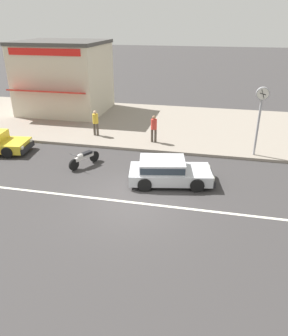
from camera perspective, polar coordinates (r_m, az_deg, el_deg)
The scene contains 9 objects.
ground_plane at distance 13.14m, azimuth -1.65°, elevation -6.06°, with size 160.00×160.00×0.00m, color #383535.
lane_centre_stripe at distance 13.13m, azimuth -1.65°, elevation -6.05°, with size 50.40×0.14×0.01m, color silver.
kerb_strip at distance 22.52m, azimuth 4.81°, elevation 7.47°, with size 68.00×10.00×0.15m, color gray.
hatchback_silver_1 at distance 14.45m, azimuth 4.08°, elevation -0.44°, with size 3.93×2.34×1.10m.
motorcycle_0 at distance 16.41m, azimuth -10.41°, elevation 1.73°, with size 1.00×1.76×0.80m.
street_clock at distance 17.44m, azimuth 19.69°, elevation 10.18°, with size 0.63×0.22×3.52m.
pedestrian_near_clock at distance 20.15m, azimuth -8.45°, elevation 8.07°, with size 0.34×0.34×1.53m.
pedestrian_mid_kerb at distance 18.79m, azimuth 1.73°, elevation 7.17°, with size 0.34×0.34×1.57m.
shopfront_corner_warung at distance 25.99m, azimuth -13.71°, elevation 15.15°, with size 6.10×6.12×5.09m.
Camera 1 is at (2.81, -10.93, 6.72)m, focal length 35.00 mm.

